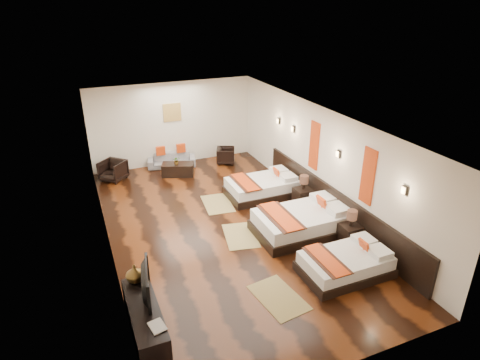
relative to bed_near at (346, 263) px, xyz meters
name	(u,v)px	position (x,y,z in m)	size (l,w,h in m)	color
floor	(223,227)	(-1.69, 2.77, -0.24)	(5.50, 9.50, 0.01)	black
ceiling	(221,119)	(-1.69, 2.77, 2.56)	(5.50, 9.50, 0.01)	white
back_wall	(173,124)	(-1.69, 7.52, 1.16)	(5.50, 0.01, 2.80)	silver
left_wall	(103,196)	(-4.44, 2.77, 1.16)	(0.01, 9.50, 2.80)	silver
right_wall	(320,160)	(1.06, 2.77, 1.16)	(0.01, 9.50, 2.80)	silver
headboard_panel	(333,205)	(1.02, 1.97, 0.21)	(0.08, 6.60, 0.90)	black
bed_near	(346,263)	(0.00, 0.00, 0.00)	(1.85, 1.16, 0.71)	black
bed_mid	(303,222)	(0.01, 1.77, 0.06)	(2.29, 1.44, 0.87)	black
bed_far	(263,187)	(0.00, 4.02, 0.02)	(2.02, 1.27, 0.77)	black
nightstand_a	(350,232)	(0.75, 0.90, 0.07)	(0.45, 0.45, 0.89)	black
nightstand_b	(303,195)	(0.75, 3.01, 0.07)	(0.45, 0.45, 0.90)	black
jute_mat_near	(278,297)	(-1.66, -0.15, -0.24)	(0.75, 1.20, 0.01)	olive
jute_mat_mid	(241,236)	(-1.46, 2.20, -0.24)	(0.75, 1.20, 0.01)	olive
jute_mat_far	(218,204)	(-1.41, 4.00, -0.24)	(0.75, 1.20, 0.01)	olive
tv_console	(145,320)	(-4.19, -0.03, 0.03)	(0.50, 1.80, 0.55)	black
tv	(142,283)	(-4.14, 0.23, 0.60)	(1.00, 0.13, 0.57)	black
book	(150,329)	(-4.19, -0.60, 0.32)	(0.23, 0.31, 0.03)	black
figurine	(135,273)	(-4.19, 0.72, 0.48)	(0.33, 0.33, 0.35)	brown
sofa	(172,160)	(-1.89, 7.22, -0.01)	(1.59, 0.62, 0.46)	gray
armchair_left	(113,171)	(-3.87, 6.82, 0.08)	(0.69, 0.71, 0.65)	black
armchair_right	(226,156)	(-0.08, 6.78, 0.04)	(0.60, 0.61, 0.56)	black
coffee_table	(178,169)	(-1.89, 6.41, -0.04)	(1.00, 0.50, 0.40)	black
table_plant	(177,160)	(-1.93, 6.37, 0.29)	(0.23, 0.20, 0.26)	#275B1E
orange_panel_a	(368,176)	(1.04, 0.87, 1.46)	(0.04, 0.40, 1.30)	#D86014
orange_panel_b	(314,146)	(1.04, 3.07, 1.46)	(0.04, 0.40, 1.30)	#D86014
sconce_near	(404,190)	(1.01, -0.23, 1.61)	(0.07, 0.12, 0.18)	black
sconce_mid	(338,154)	(1.01, 1.97, 1.61)	(0.07, 0.12, 0.18)	black
sconce_far	(293,129)	(1.01, 4.17, 1.61)	(0.07, 0.12, 0.18)	black
sconce_lounge	(278,121)	(1.01, 5.07, 1.61)	(0.07, 0.12, 0.18)	black
gold_artwork	(172,112)	(-1.69, 7.50, 1.56)	(0.60, 0.04, 0.60)	#AD873F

